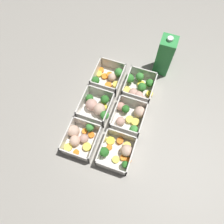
% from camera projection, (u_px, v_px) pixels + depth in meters
% --- Properties ---
extents(ground_plane, '(4.00, 4.00, 0.00)m').
position_uv_depth(ground_plane, '(112.00, 114.00, 0.92)').
color(ground_plane, gray).
extents(container_near_left, '(0.14, 0.13, 0.06)m').
position_uv_depth(container_near_left, '(109.00, 77.00, 0.97)').
color(container_near_left, silver).
rests_on(container_near_left, ground_plane).
extents(container_near_center, '(0.14, 0.13, 0.06)m').
position_uv_depth(container_near_center, '(97.00, 107.00, 0.91)').
color(container_near_center, silver).
rests_on(container_near_center, ground_plane).
extents(container_near_right, '(0.14, 0.14, 0.06)m').
position_uv_depth(container_near_right, '(80.00, 137.00, 0.86)').
color(container_near_right, silver).
rests_on(container_near_right, ground_plane).
extents(container_far_left, '(0.16, 0.14, 0.06)m').
position_uv_depth(container_far_left, '(139.00, 88.00, 0.95)').
color(container_far_left, silver).
rests_on(container_far_left, ground_plane).
extents(container_far_center, '(0.14, 0.13, 0.06)m').
position_uv_depth(container_far_center, '(130.00, 116.00, 0.89)').
color(container_far_center, silver).
rests_on(container_far_center, ground_plane).
extents(container_far_right, '(0.14, 0.13, 0.06)m').
position_uv_depth(container_far_right, '(118.00, 152.00, 0.83)').
color(container_far_right, silver).
rests_on(container_far_right, ground_plane).
extents(juice_carton, '(0.07, 0.07, 0.20)m').
position_uv_depth(juice_carton, '(165.00, 56.00, 0.93)').
color(juice_carton, green).
rests_on(juice_carton, ground_plane).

